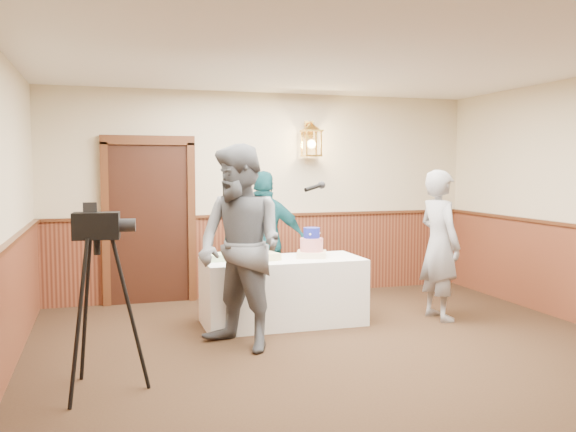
% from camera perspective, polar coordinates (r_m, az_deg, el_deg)
% --- Properties ---
extents(ground, '(7.00, 7.00, 0.00)m').
position_cam_1_polar(ground, '(5.45, 7.86, -14.58)').
color(ground, '#322013').
rests_on(ground, ground).
extents(room_shell, '(6.02, 7.02, 2.81)m').
position_cam_1_polar(room_shell, '(5.55, 5.55, 1.83)').
color(room_shell, beige).
rests_on(room_shell, ground).
extents(display_table, '(1.80, 0.80, 0.75)m').
position_cam_1_polar(display_table, '(6.99, -0.48, -7.04)').
color(display_table, white).
rests_on(display_table, ground).
extents(tiered_cake, '(0.43, 0.43, 0.34)m').
position_cam_1_polar(tiered_cake, '(7.03, 2.22, -2.77)').
color(tiered_cake, '#F9E2BB').
rests_on(tiered_cake, display_table).
extents(sheet_cake_yellow, '(0.42, 0.36, 0.08)m').
position_cam_1_polar(sheet_cake_yellow, '(6.82, -2.56, -3.82)').
color(sheet_cake_yellow, '#FCDF97').
rests_on(sheet_cake_yellow, display_table).
extents(sheet_cake_green, '(0.33, 0.27, 0.08)m').
position_cam_1_polar(sheet_cake_green, '(6.82, -6.43, -3.84)').
color(sheet_cake_green, '#C0F2AA').
rests_on(sheet_cake_green, display_table).
extents(interviewer, '(1.65, 1.24, 2.01)m').
position_cam_1_polar(interviewer, '(5.95, -4.47, -2.95)').
color(interviewer, '#5B5E65').
rests_on(interviewer, ground).
extents(baker, '(0.48, 0.68, 1.75)m').
position_cam_1_polar(baker, '(7.34, 14.00, -2.64)').
color(baker, gray).
rests_on(baker, ground).
extents(assistant_p, '(1.10, 0.76, 1.74)m').
position_cam_1_polar(assistant_p, '(7.50, -2.16, -2.40)').
color(assistant_p, '#11454D').
rests_on(assistant_p, ground).
extents(tv_camera_rig, '(0.56, 0.53, 1.44)m').
position_cam_1_polar(tv_camera_rig, '(5.09, -17.30, -8.59)').
color(tv_camera_rig, black).
rests_on(tv_camera_rig, ground).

